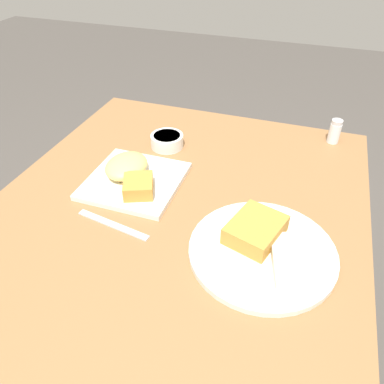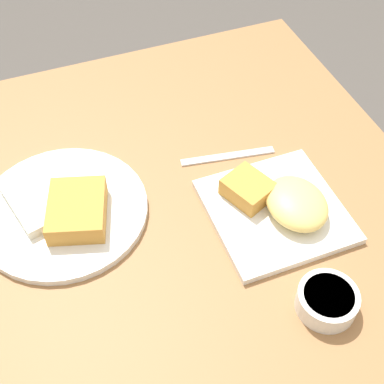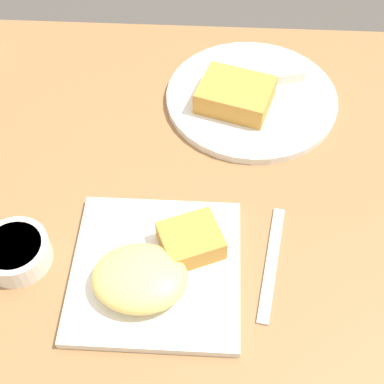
{
  "view_description": "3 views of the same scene",
  "coord_description": "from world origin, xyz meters",
  "px_view_note": "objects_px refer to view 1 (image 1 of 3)",
  "views": [
    {
      "loc": [
        0.63,
        0.26,
        1.32
      ],
      "look_at": [
        -0.03,
        0.03,
        0.76
      ],
      "focal_mm": 35.0,
      "sensor_mm": 36.0,
      "label": 1
    },
    {
      "loc": [
        -0.56,
        0.22,
        1.5
      ],
      "look_at": [
        0.0,
        0.0,
        0.79
      ],
      "focal_mm": 50.0,
      "sensor_mm": 36.0,
      "label": 2
    },
    {
      "loc": [
        0.01,
        -0.5,
        1.4
      ],
      "look_at": [
        -0.01,
        -0.02,
        0.77
      ],
      "focal_mm": 50.0,
      "sensor_mm": 36.0,
      "label": 3
    }
  ],
  "objects_px": {
    "plate_square_near": "(132,176)",
    "sauce_ramekin": "(167,140)",
    "butter_knife": "(113,225)",
    "plate_oval_far": "(263,247)",
    "salt_shaker": "(334,133)"
  },
  "relations": [
    {
      "from": "plate_square_near",
      "to": "sauce_ramekin",
      "type": "bearing_deg",
      "value": 174.82
    },
    {
      "from": "sauce_ramekin",
      "to": "butter_knife",
      "type": "xyz_separation_m",
      "value": [
        0.36,
        0.01,
        -0.02
      ]
    },
    {
      "from": "plate_oval_far",
      "to": "sauce_ramekin",
      "type": "xyz_separation_m",
      "value": [
        -0.33,
        -0.34,
        0.0
      ]
    },
    {
      "from": "plate_oval_far",
      "to": "sauce_ramekin",
      "type": "bearing_deg",
      "value": -133.7
    },
    {
      "from": "plate_square_near",
      "to": "plate_oval_far",
      "type": "height_order",
      "value": "plate_square_near"
    },
    {
      "from": "plate_oval_far",
      "to": "sauce_ramekin",
      "type": "distance_m",
      "value": 0.48
    },
    {
      "from": "plate_oval_far",
      "to": "plate_square_near",
      "type": "bearing_deg",
      "value": -110.11
    },
    {
      "from": "plate_oval_far",
      "to": "salt_shaker",
      "type": "height_order",
      "value": "salt_shaker"
    },
    {
      "from": "plate_oval_far",
      "to": "sauce_ramekin",
      "type": "height_order",
      "value": "plate_oval_far"
    },
    {
      "from": "plate_oval_far",
      "to": "sauce_ramekin",
      "type": "relative_size",
      "value": 3.17
    },
    {
      "from": "plate_oval_far",
      "to": "salt_shaker",
      "type": "xyz_separation_m",
      "value": [
        -0.52,
        0.12,
        0.02
      ]
    },
    {
      "from": "plate_square_near",
      "to": "butter_knife",
      "type": "bearing_deg",
      "value": 10.37
    },
    {
      "from": "butter_knife",
      "to": "salt_shaker",
      "type": "bearing_deg",
      "value": 59.74
    },
    {
      "from": "plate_square_near",
      "to": "plate_oval_far",
      "type": "relative_size",
      "value": 0.76
    },
    {
      "from": "salt_shaker",
      "to": "butter_knife",
      "type": "distance_m",
      "value": 0.71
    }
  ]
}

